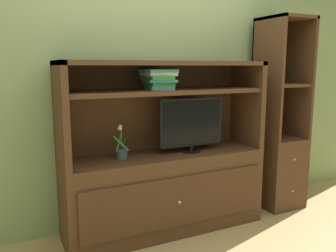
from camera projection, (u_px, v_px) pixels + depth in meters
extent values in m
plane|color=tan|center=(187.00, 249.00, 2.74)|extent=(8.00, 8.00, 0.00)
cube|color=#8C9E6B|center=(149.00, 70.00, 3.16)|extent=(6.00, 0.10, 2.80)
cube|color=#4C2D1C|center=(166.00, 192.00, 3.03)|extent=(1.76, 0.48, 0.69)
cube|color=#462A19|center=(179.00, 202.00, 2.81)|extent=(1.61, 0.02, 0.41)
sphere|color=silver|center=(179.00, 202.00, 2.80)|extent=(0.02, 0.02, 0.02)
cube|color=#4C2D1C|center=(61.00, 114.00, 2.54)|extent=(0.05, 0.48, 0.78)
cube|color=#4C2D1C|center=(247.00, 104.00, 3.27)|extent=(0.05, 0.48, 0.78)
cube|color=#4C2D1C|center=(154.00, 106.00, 3.11)|extent=(1.76, 0.02, 0.78)
cube|color=#4C2D1C|center=(165.00, 63.00, 2.84)|extent=(1.76, 0.48, 0.04)
cube|color=#4C2D1C|center=(165.00, 91.00, 2.88)|extent=(1.66, 0.43, 0.04)
cylinder|color=black|center=(191.00, 151.00, 3.04)|extent=(0.17, 0.17, 0.01)
cylinder|color=black|center=(191.00, 148.00, 3.04)|extent=(0.03, 0.03, 0.04)
cube|color=black|center=(191.00, 122.00, 3.00)|extent=(0.60, 0.02, 0.42)
cube|color=black|center=(192.00, 122.00, 2.99)|extent=(0.56, 0.00, 0.38)
cylinder|color=#384C56|center=(122.00, 154.00, 2.81)|extent=(0.09, 0.09, 0.08)
cylinder|color=#3D6B33|center=(121.00, 137.00, 2.79)|extent=(0.01, 0.01, 0.19)
cube|color=#2D7A38|center=(124.00, 142.00, 2.81)|extent=(0.02, 0.09, 0.08)
cube|color=#2D7A38|center=(119.00, 142.00, 2.80)|extent=(0.08, 0.08, 0.14)
cube|color=#2D7A38|center=(121.00, 143.00, 2.77)|extent=(0.11, 0.07, 0.12)
sphere|color=silver|center=(120.00, 126.00, 2.77)|extent=(0.03, 0.03, 0.03)
sphere|color=silver|center=(120.00, 129.00, 2.77)|extent=(0.03, 0.03, 0.03)
sphere|color=silver|center=(119.00, 129.00, 2.77)|extent=(0.02, 0.02, 0.02)
cube|color=teal|center=(159.00, 88.00, 2.84)|extent=(0.22, 0.27, 0.03)
cube|color=#338C4C|center=(158.00, 84.00, 2.85)|extent=(0.20, 0.25, 0.03)
cube|color=teal|center=(159.00, 81.00, 2.83)|extent=(0.26, 0.27, 0.02)
cube|color=#338C4C|center=(156.00, 78.00, 2.83)|extent=(0.20, 0.32, 0.03)
cube|color=silver|center=(158.00, 74.00, 2.84)|extent=(0.25, 0.31, 0.03)
cube|color=teal|center=(158.00, 71.00, 2.81)|extent=(0.25, 0.29, 0.02)
cube|color=#4C2D1C|center=(277.00, 171.00, 3.58)|extent=(0.42, 0.43, 0.72)
sphere|color=silver|center=(295.00, 160.00, 3.36)|extent=(0.02, 0.02, 0.02)
sphere|color=silver|center=(293.00, 191.00, 3.41)|extent=(0.02, 0.02, 0.02)
cube|color=#4C2D1C|center=(267.00, 79.00, 3.34)|extent=(0.03, 0.43, 1.18)
cube|color=#4C2D1C|center=(297.00, 79.00, 3.51)|extent=(0.03, 0.43, 1.18)
cube|color=#4C2D1C|center=(268.00, 78.00, 3.61)|extent=(0.42, 0.02, 1.18)
cube|color=#4C2D1C|center=(282.00, 85.00, 3.43)|extent=(0.36, 0.39, 0.03)
cube|color=#4C2D1C|center=(286.00, 19.00, 3.32)|extent=(0.42, 0.43, 0.03)
cube|color=gold|center=(272.00, 70.00, 3.35)|extent=(0.04, 0.15, 0.26)
cube|color=silver|center=(275.00, 73.00, 3.37)|extent=(0.04, 0.18, 0.21)
cube|color=#338C4C|center=(278.00, 72.00, 3.38)|extent=(0.03, 0.13, 0.22)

